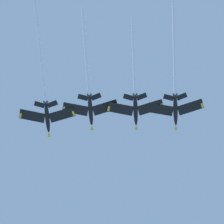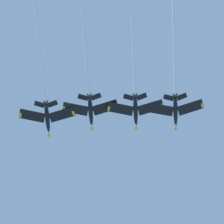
{
  "view_description": "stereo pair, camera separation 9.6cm",
  "coord_description": "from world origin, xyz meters",
  "px_view_note": "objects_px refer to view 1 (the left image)",
  "views": [
    {
      "loc": [
        -34.5,
        17.89,
        1.82
      ],
      "look_at": [
        -12.22,
        -5.67,
        165.56
      ],
      "focal_mm": 75.97,
      "sensor_mm": 36.0,
      "label": 1
    },
    {
      "loc": [
        -34.43,
        17.96,
        1.82
      ],
      "look_at": [
        -12.22,
        -5.67,
        165.56
      ],
      "focal_mm": 75.97,
      "sensor_mm": 36.0,
      "label": 2
    }
  ],
  "objects_px": {
    "jet_inner_right": "(175,89)",
    "jet_far_left": "(45,96)",
    "jet_inner_left": "(89,89)",
    "jet_centre": "(135,95)"
  },
  "relations": [
    {
      "from": "jet_inner_right",
      "to": "jet_far_left",
      "type": "bearing_deg",
      "value": 40.3
    },
    {
      "from": "jet_far_left",
      "to": "jet_inner_left",
      "type": "xyz_separation_m",
      "value": [
        -12.88,
        -8.6,
        0.11
      ]
    },
    {
      "from": "jet_inner_left",
      "to": "jet_inner_right",
      "type": "distance_m",
      "value": 29.85
    },
    {
      "from": "jet_inner_left",
      "to": "jet_centre",
      "type": "xyz_separation_m",
      "value": [
        -10.25,
        -12.49,
        -0.78
      ]
    },
    {
      "from": "jet_far_left",
      "to": "jet_inner_right",
      "type": "bearing_deg",
      "value": -139.7
    },
    {
      "from": "jet_far_left",
      "to": "jet_inner_left",
      "type": "bearing_deg",
      "value": -146.28
    },
    {
      "from": "jet_far_left",
      "to": "jet_inner_right",
      "type": "distance_m",
      "value": 45.17
    },
    {
      "from": "jet_centre",
      "to": "jet_inner_left",
      "type": "bearing_deg",
      "value": 50.61
    },
    {
      "from": "jet_far_left",
      "to": "jet_inner_left",
      "type": "height_order",
      "value": "jet_far_left"
    },
    {
      "from": "jet_centre",
      "to": "jet_inner_right",
      "type": "bearing_deg",
      "value": -144.31
    }
  ]
}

